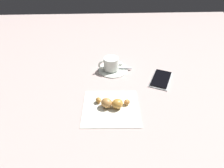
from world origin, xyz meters
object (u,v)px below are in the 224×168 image
object	(u,v)px
saucer	(113,69)
croissant	(112,103)
cell_phone	(161,79)
espresso_cup	(111,64)
napkin	(111,108)
sugar_packet	(114,64)
teaspoon	(113,67)

from	to	relation	value
saucer	croissant	world-z (taller)	croissant
saucer	croissant	size ratio (longest dim) A/B	1.03
saucer	cell_phone	bearing A→B (deg)	66.54
espresso_cup	croissant	xyz separation A→B (m)	(0.23, -0.01, -0.02)
napkin	croissant	world-z (taller)	croissant
sugar_packet	cell_phone	distance (m)	0.22
sugar_packet	croissant	distance (m)	0.27
espresso_cup	napkin	bearing A→B (deg)	-3.03
espresso_cup	sugar_packet	size ratio (longest dim) A/B	1.30
napkin	cell_phone	distance (m)	0.26
teaspoon	cell_phone	world-z (taller)	teaspoon
espresso_cup	sugar_packet	distance (m)	0.04
saucer	cell_phone	xyz separation A→B (m)	(0.08, 0.19, 0.00)
teaspoon	cell_phone	xyz separation A→B (m)	(0.09, 0.19, -0.01)
saucer	napkin	bearing A→B (deg)	-4.52
sugar_packet	cell_phone	size ratio (longest dim) A/B	0.47
croissant	espresso_cup	bearing A→B (deg)	178.01
saucer	espresso_cup	size ratio (longest dim) A/B	1.40
espresso_cup	sugar_packet	xyz separation A→B (m)	(-0.04, 0.01, -0.02)
cell_phone	sugar_packet	bearing A→B (deg)	-121.98
teaspoon	croissant	distance (m)	0.24
sugar_packet	croissant	size ratio (longest dim) A/B	0.56
sugar_packet	cell_phone	xyz separation A→B (m)	(0.12, 0.18, -0.01)
teaspoon	napkin	world-z (taller)	teaspoon
espresso_cup	napkin	size ratio (longest dim) A/B	0.48
espresso_cup	croissant	bearing A→B (deg)	-1.99
napkin	cell_phone	world-z (taller)	cell_phone
espresso_cup	napkin	world-z (taller)	espresso_cup
espresso_cup	napkin	distance (m)	0.24
teaspoon	croissant	bearing A→B (deg)	-3.93
teaspoon	saucer	bearing A→B (deg)	-17.88
espresso_cup	teaspoon	xyz separation A→B (m)	(-0.01, 0.01, -0.02)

